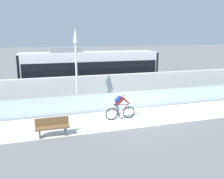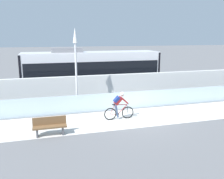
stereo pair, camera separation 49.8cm
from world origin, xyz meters
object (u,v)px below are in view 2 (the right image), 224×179
(tram, at_px, (92,71))
(cyclist_on_bike, at_px, (119,106))
(bench, at_px, (50,126))
(lamp_post_antenna, at_px, (76,60))

(tram, relative_size, cyclist_on_bike, 6.25)
(tram, height_order, bench, tram)
(tram, distance_m, lamp_post_antenna, 5.25)
(tram, height_order, cyclist_on_bike, tram)
(tram, distance_m, bench, 9.03)
(tram, bearing_deg, lamp_post_antenna, -111.76)
(tram, relative_size, bench, 6.91)
(lamp_post_antenna, bearing_deg, bench, -117.47)
(cyclist_on_bike, height_order, lamp_post_antenna, lamp_post_antenna)
(cyclist_on_bike, distance_m, bench, 4.11)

